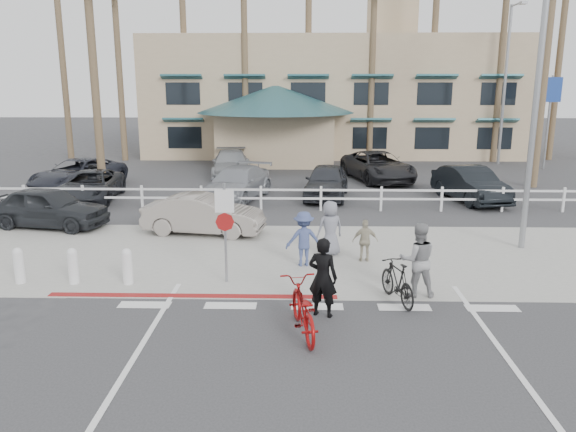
{
  "coord_description": "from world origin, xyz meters",
  "views": [
    {
      "loc": [
        -0.37,
        -11.47,
        5.06
      ],
      "look_at": [
        -0.74,
        3.33,
        1.5
      ],
      "focal_mm": 35.0,
      "sensor_mm": 36.0,
      "label": 1
    }
  ],
  "objects_px": {
    "bike_black": "(397,282)",
    "car_white_sedan": "(204,214)",
    "sign_post": "(225,228)",
    "bike_red": "(302,309)",
    "car_red_compact": "(48,207)"
  },
  "relations": [
    {
      "from": "sign_post",
      "to": "car_red_compact",
      "type": "xyz_separation_m",
      "value": [
        -7.06,
        5.49,
        -0.73
      ]
    },
    {
      "from": "bike_red",
      "to": "sign_post",
      "type": "bearing_deg",
      "value": -68.16
    },
    {
      "from": "sign_post",
      "to": "car_white_sedan",
      "type": "bearing_deg",
      "value": 106.39
    },
    {
      "from": "car_white_sedan",
      "to": "car_red_compact",
      "type": "distance_m",
      "value": 5.71
    },
    {
      "from": "sign_post",
      "to": "bike_red",
      "type": "height_order",
      "value": "sign_post"
    },
    {
      "from": "car_white_sedan",
      "to": "car_red_compact",
      "type": "height_order",
      "value": "car_red_compact"
    },
    {
      "from": "bike_black",
      "to": "car_red_compact",
      "type": "distance_m",
      "value": 13.1
    },
    {
      "from": "bike_black",
      "to": "car_white_sedan",
      "type": "distance_m",
      "value": 8.19
    },
    {
      "from": "bike_black",
      "to": "sign_post",
      "type": "bearing_deg",
      "value": -33.07
    },
    {
      "from": "bike_black",
      "to": "car_red_compact",
      "type": "relative_size",
      "value": 0.4
    },
    {
      "from": "bike_black",
      "to": "car_red_compact",
      "type": "height_order",
      "value": "car_red_compact"
    },
    {
      "from": "sign_post",
      "to": "car_red_compact",
      "type": "relative_size",
      "value": 0.68
    },
    {
      "from": "sign_post",
      "to": "bike_red",
      "type": "distance_m",
      "value": 3.7
    },
    {
      "from": "car_white_sedan",
      "to": "car_red_compact",
      "type": "relative_size",
      "value": 0.96
    },
    {
      "from": "sign_post",
      "to": "bike_red",
      "type": "xyz_separation_m",
      "value": [
        1.96,
        -3.01,
        -0.9
      ]
    }
  ]
}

